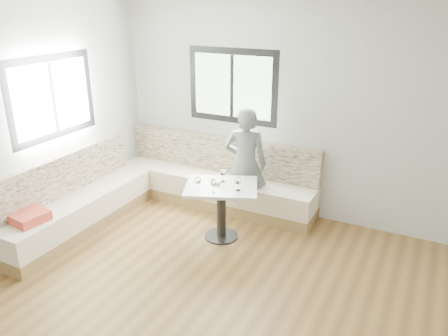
{
  "coord_description": "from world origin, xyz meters",
  "views": [
    {
      "loc": [
        1.63,
        -2.73,
        2.74
      ],
      "look_at": [
        -0.55,
        1.55,
        0.87
      ],
      "focal_mm": 35.0,
      "sensor_mm": 36.0,
      "label": 1
    }
  ],
  "objects": [
    {
      "name": "wine_glass_b",
      "position": [
        -0.52,
        1.23,
        0.81
      ],
      "size": [
        0.08,
        0.08,
        0.17
      ],
      "color": "white",
      "rests_on": "table"
    },
    {
      "name": "wine_glass_c",
      "position": [
        -0.29,
        1.4,
        0.81
      ],
      "size": [
        0.08,
        0.08,
        0.17
      ],
      "color": "white",
      "rests_on": "table"
    },
    {
      "name": "wine_glass_d",
      "position": [
        -0.56,
        1.56,
        0.81
      ],
      "size": [
        0.08,
        0.08,
        0.17
      ],
      "color": "white",
      "rests_on": "table"
    },
    {
      "name": "room",
      "position": [
        -0.08,
        0.08,
        1.41
      ],
      "size": [
        5.01,
        5.01,
        2.81
      ],
      "color": "brown",
      "rests_on": "ground"
    },
    {
      "name": "table",
      "position": [
        -0.53,
        1.45,
        0.52
      ],
      "size": [
        1.02,
        0.92,
        0.69
      ],
      "rotation": [
        0.0,
        0.0,
        0.39
      ],
      "color": "black",
      "rests_on": "ground"
    },
    {
      "name": "olive_ramekin",
      "position": [
        -0.6,
        1.46,
        0.71
      ],
      "size": [
        0.09,
        0.09,
        0.04
      ],
      "color": "white",
      "rests_on": "table"
    },
    {
      "name": "banquette",
      "position": [
        -1.59,
        1.63,
        0.33
      ],
      "size": [
        2.9,
        2.8,
        0.95
      ],
      "color": "olive",
      "rests_on": "ground"
    },
    {
      "name": "wine_glass_a",
      "position": [
        -0.71,
        1.21,
        0.81
      ],
      "size": [
        0.08,
        0.08,
        0.17
      ],
      "color": "white",
      "rests_on": "table"
    },
    {
      "name": "person",
      "position": [
        -0.5,
        2.07,
        0.75
      ],
      "size": [
        0.63,
        0.51,
        1.5
      ],
      "primitive_type": "imported",
      "rotation": [
        0.0,
        0.0,
        3.44
      ],
      "color": "#5A6362",
      "rests_on": "ground"
    }
  ]
}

